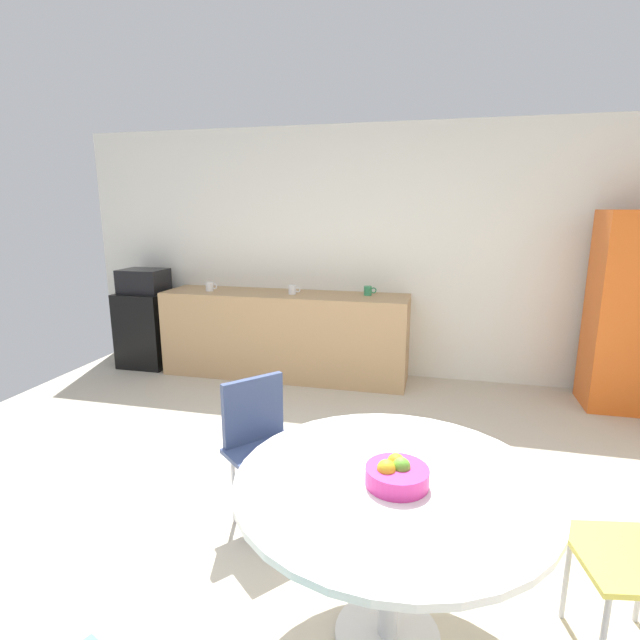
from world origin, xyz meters
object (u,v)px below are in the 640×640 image
(mini_fridge, at_px, (148,329))
(mug_red, at_px, (368,291))
(locker_cabinet, at_px, (629,312))
(round_table, at_px, (392,505))
(mug_green, at_px, (210,287))
(chair_navy, at_px, (262,434))
(microwave, at_px, (144,281))
(mug_white, at_px, (293,290))
(fruit_bowl, at_px, (396,474))

(mini_fridge, bearing_deg, mug_red, 2.09)
(locker_cabinet, xyz_separation_m, round_table, (-1.77, -2.98, -0.25))
(locker_cabinet, bearing_deg, mug_green, 179.18)
(mini_fridge, distance_m, round_table, 4.36)
(locker_cabinet, height_order, chair_navy, locker_cabinet)
(mini_fridge, height_order, chair_navy, mini_fridge)
(microwave, height_order, mug_white, microwave)
(mug_red, bearing_deg, microwave, -177.91)
(mini_fridge, xyz_separation_m, chair_navy, (2.29, -2.41, 0.10))
(locker_cabinet, xyz_separation_m, fruit_bowl, (-1.75, -3.02, -0.09))
(locker_cabinet, bearing_deg, chair_navy, -137.87)
(chair_navy, bearing_deg, microwave, 133.47)
(mug_white, bearing_deg, round_table, -66.45)
(microwave, distance_m, locker_cabinet, 4.85)
(microwave, distance_m, round_table, 4.37)
(locker_cabinet, bearing_deg, fruit_bowl, -120.11)
(round_table, distance_m, mug_red, 3.24)
(mug_green, height_order, mug_red, same)
(fruit_bowl, height_order, mug_red, mug_red)
(mini_fridge, relative_size, round_table, 0.68)
(fruit_bowl, height_order, mug_green, mug_green)
(chair_navy, xyz_separation_m, mug_green, (-1.46, 2.37, 0.43))
(mug_green, bearing_deg, mug_white, 0.91)
(mini_fridge, height_order, mug_red, mug_red)
(mug_white, distance_m, mug_red, 0.78)
(mini_fridge, relative_size, fruit_bowl, 3.51)
(round_table, xyz_separation_m, fruit_bowl, (0.02, -0.04, 0.16))
(mini_fridge, xyz_separation_m, mug_white, (1.75, -0.03, 0.53))
(fruit_bowl, relative_size, mug_red, 1.86)
(chair_navy, bearing_deg, locker_cabinet, 42.13)
(fruit_bowl, bearing_deg, microwave, 134.81)
(locker_cabinet, relative_size, mug_green, 13.62)
(round_table, bearing_deg, mug_red, 100.01)
(mini_fridge, height_order, mug_white, mug_white)
(mini_fridge, distance_m, mug_red, 2.58)
(microwave, height_order, locker_cabinet, locker_cabinet)
(mug_white, bearing_deg, mini_fridge, 179.09)
(chair_navy, distance_m, mug_green, 2.82)
(microwave, relative_size, mug_green, 3.72)
(round_table, height_order, fruit_bowl, fruit_bowl)
(mug_red, bearing_deg, chair_navy, -95.30)
(mug_white, bearing_deg, mug_green, -179.09)
(fruit_bowl, bearing_deg, mug_green, 126.43)
(round_table, distance_m, chair_navy, 1.04)
(mini_fridge, bearing_deg, microwave, 0.00)
(mug_green, bearing_deg, round_table, -53.41)
(mug_green, distance_m, mug_red, 1.70)
(microwave, distance_m, mug_green, 0.83)
(mini_fridge, bearing_deg, mug_white, -0.91)
(mini_fridge, relative_size, microwave, 1.76)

